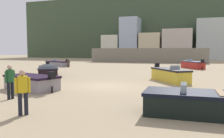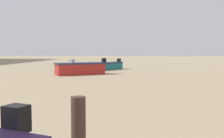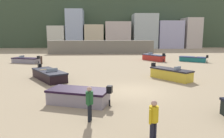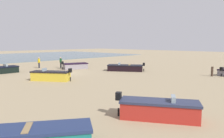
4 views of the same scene
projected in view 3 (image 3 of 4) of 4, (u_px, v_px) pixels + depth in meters
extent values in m
plane|color=tan|center=(134.00, 91.00, 14.87)|extent=(160.00, 160.00, 0.00)
cube|color=#3C4E36|center=(107.00, 21.00, 78.49)|extent=(90.00, 32.00, 17.77)
cube|color=slate|center=(101.00, 47.00, 44.10)|extent=(21.69, 2.40, 2.71)
cube|color=silver|center=(57.00, 37.00, 59.48)|extent=(4.56, 5.05, 6.34)
cube|color=#AABBD0|center=(75.00, 29.00, 59.97)|extent=(4.72, 6.28, 10.85)
cube|color=beige|center=(94.00, 37.00, 60.53)|extent=(5.26, 6.19, 6.68)
cube|color=beige|center=(118.00, 35.00, 60.80)|extent=(7.07, 6.19, 7.53)
cube|color=#B5C2BD|center=(144.00, 31.00, 60.96)|extent=(6.78, 6.09, 9.72)
cube|color=#B2B2D0|center=(169.00, 35.00, 61.45)|extent=(6.99, 6.03, 7.81)
cube|color=beige|center=(190.00, 33.00, 62.02)|extent=(4.52, 6.67, 8.68)
cube|color=gray|center=(79.00, 97.00, 12.10)|extent=(3.66, 2.53, 0.72)
cube|color=black|center=(79.00, 90.00, 12.03)|extent=(3.78, 2.64, 0.12)
cube|color=black|center=(110.00, 89.00, 11.51)|extent=(0.37, 0.39, 0.40)
cylinder|color=black|center=(110.00, 103.00, 11.64)|extent=(0.13, 0.13, 0.36)
cube|color=gold|center=(171.00, 75.00, 18.60)|extent=(3.09, 3.74, 0.83)
cube|color=black|center=(171.00, 69.00, 18.52)|extent=(3.21, 3.87, 0.12)
cube|color=black|center=(153.00, 65.00, 20.09)|extent=(0.42, 0.41, 0.40)
cylinder|color=black|center=(153.00, 74.00, 20.23)|extent=(0.14, 0.14, 0.41)
cube|color=#8C9EA8|center=(177.00, 68.00, 17.98)|extent=(0.69, 0.57, 0.28)
cube|color=black|center=(49.00, 76.00, 18.51)|extent=(3.80, 4.64, 0.71)
cube|color=black|center=(49.00, 71.00, 18.44)|extent=(3.92, 4.77, 0.12)
cube|color=black|center=(40.00, 66.00, 20.36)|extent=(0.42, 0.41, 0.40)
cylinder|color=black|center=(40.00, 74.00, 20.49)|extent=(0.14, 0.14, 0.35)
cube|color=#8C9EA8|center=(52.00, 70.00, 17.78)|extent=(0.88, 0.68, 0.28)
cube|color=olive|center=(46.00, 70.00, 18.89)|extent=(1.22, 0.92, 0.08)
cube|color=#1A706D|center=(193.00, 60.00, 30.92)|extent=(3.64, 3.03, 0.61)
cube|color=navy|center=(193.00, 57.00, 30.86)|extent=(3.77, 3.15, 0.12)
cube|color=black|center=(207.00, 57.00, 29.81)|extent=(0.41, 0.42, 0.40)
cylinder|color=black|center=(207.00, 61.00, 29.93)|extent=(0.14, 0.14, 0.30)
cube|color=#90744E|center=(196.00, 57.00, 30.62)|extent=(0.78, 0.99, 0.08)
cube|color=#B42821|center=(153.00, 58.00, 32.12)|extent=(2.94, 3.78, 0.81)
cube|color=#2B314C|center=(154.00, 55.00, 32.04)|extent=(3.06, 3.90, 0.12)
cube|color=black|center=(164.00, 55.00, 30.35)|extent=(0.42, 0.41, 0.40)
cylinder|color=black|center=(164.00, 61.00, 30.49)|extent=(0.14, 0.14, 0.40)
cube|color=#8C9EA8|center=(151.00, 53.00, 32.54)|extent=(0.70, 0.54, 0.28)
cube|color=gray|center=(26.00, 61.00, 29.51)|extent=(4.04, 2.57, 0.61)
cube|color=black|center=(26.00, 58.00, 29.45)|extent=(4.16, 2.68, 0.12)
cube|color=black|center=(38.00, 57.00, 28.82)|extent=(0.37, 0.40, 0.40)
cylinder|color=black|center=(39.00, 62.00, 28.93)|extent=(0.13, 0.13, 0.31)
cube|color=#8C9EA8|center=(22.00, 57.00, 29.60)|extent=(0.47, 0.84, 0.28)
cylinder|color=#412F25|center=(41.00, 60.00, 28.13)|extent=(0.24, 0.24, 1.09)
cylinder|color=black|center=(155.00, 131.00, 7.72)|extent=(0.20, 0.20, 0.82)
cylinder|color=black|center=(152.00, 133.00, 7.57)|extent=(0.20, 0.20, 0.82)
cylinder|color=gold|center=(154.00, 114.00, 7.53)|extent=(0.48, 0.48, 0.58)
cylinder|color=gold|center=(157.00, 113.00, 7.70)|extent=(0.13, 0.13, 0.54)
cylinder|color=gold|center=(150.00, 117.00, 7.38)|extent=(0.13, 0.13, 0.54)
sphere|color=tan|center=(154.00, 103.00, 7.47)|extent=(0.31, 0.31, 0.22)
cylinder|color=black|center=(89.00, 113.00, 9.49)|extent=(0.17, 0.17, 0.82)
cylinder|color=black|center=(90.00, 112.00, 9.69)|extent=(0.17, 0.17, 0.82)
cylinder|color=#1D5029|center=(89.00, 98.00, 9.48)|extent=(0.40, 0.40, 0.58)
cylinder|color=#1D5029|center=(88.00, 100.00, 9.27)|extent=(0.11, 0.11, 0.54)
cylinder|color=#1D5029|center=(91.00, 97.00, 9.70)|extent=(0.11, 0.11, 0.54)
sphere|color=tan|center=(89.00, 89.00, 9.41)|extent=(0.26, 0.26, 0.22)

